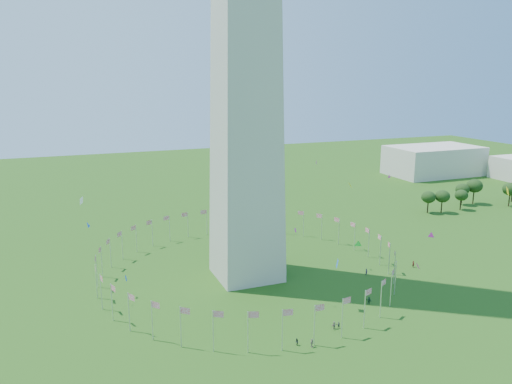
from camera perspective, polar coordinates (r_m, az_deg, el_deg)
ground at (r=101.32m, az=9.43°, el=-19.55°), size 600.00×600.00×0.00m
flag_ring at (r=139.83m, az=-1.09°, el=-7.81°), size 80.24×80.24×9.00m
gov_building_east_a at (r=299.70m, az=19.62°, el=3.41°), size 50.00×30.00×16.00m
crowd at (r=100.38m, az=7.47°, el=-19.23°), size 99.64×64.50×2.04m
kites_aloft at (r=119.43m, az=9.89°, el=-4.74°), size 107.75×51.01×31.04m
tree_line_east at (r=230.67m, az=23.48°, el=-0.45°), size 52.76×15.73×10.72m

